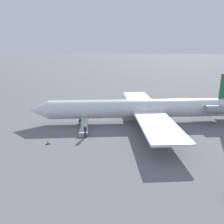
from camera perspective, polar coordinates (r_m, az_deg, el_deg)
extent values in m
plane|color=slate|center=(33.89, 6.64, -2.60)|extent=(600.00, 600.00, 0.00)
cylinder|color=silver|center=(33.23, 6.76, 0.91)|extent=(26.48, 8.35, 2.79)
cone|color=silver|center=(33.93, -18.63, 0.46)|extent=(3.58, 3.32, 2.73)
cube|color=silver|center=(27.14, 12.05, -3.54)|extent=(6.72, 11.82, 0.28)
cube|color=silver|center=(40.14, 6.91, 3.40)|extent=(6.72, 11.82, 0.28)
cylinder|color=gray|center=(35.19, 25.68, 0.58)|extent=(3.53, 1.94, 1.25)
cylinder|color=gray|center=(38.53, 22.96, 2.23)|extent=(3.53, 1.94, 1.25)
cylinder|color=black|center=(33.39, -8.06, -2.33)|extent=(0.71, 0.32, 0.69)
cylinder|color=gray|center=(33.25, -8.10, -1.59)|extent=(0.12, 0.12, 0.22)
cylinder|color=black|center=(33.19, 11.54, -2.63)|extent=(0.71, 0.32, 0.69)
cylinder|color=gray|center=(33.04, 11.59, -1.89)|extent=(0.12, 0.12, 0.22)
cylinder|color=black|center=(35.48, 10.53, -1.28)|extent=(0.71, 0.32, 0.69)
cylinder|color=gray|center=(35.35, 10.57, -0.58)|extent=(0.12, 0.12, 0.22)
cube|color=#B2B2B7|center=(29.32, -7.40, -5.29)|extent=(1.46, 1.99, 0.50)
cube|color=#B2B2B7|center=(30.96, -7.20, -2.81)|extent=(1.35, 2.38, 0.87)
cube|color=#B2B2B7|center=(30.83, -8.07, -1.95)|extent=(0.53, 2.18, 0.81)
cube|color=#23232D|center=(28.22, -6.97, -5.79)|extent=(0.25, 0.32, 0.85)
cylinder|color=#265972|center=(27.94, -7.02, -4.38)|extent=(0.36, 0.36, 0.65)
sphere|color=beige|center=(27.78, -7.05, -3.52)|extent=(0.24, 0.24, 0.24)
cube|color=black|center=(27.68, -7.05, -4.52)|extent=(0.31, 0.24, 0.44)
cube|color=black|center=(27.48, -16.35, -7.98)|extent=(0.44, 0.44, 0.03)
cone|color=orange|center=(27.39, -16.39, -7.54)|extent=(0.34, 0.34, 0.49)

